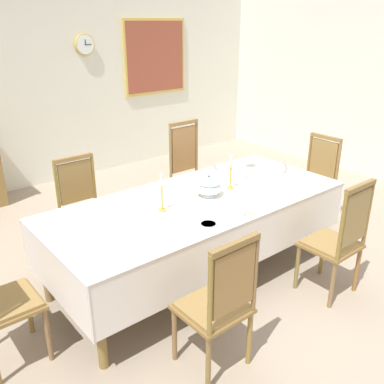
# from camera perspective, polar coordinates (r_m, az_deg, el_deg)

# --- Properties ---
(ground) EXTENTS (7.61, 6.12, 0.04)m
(ground) POSITION_cam_1_polar(r_m,az_deg,el_deg) (4.33, -1.36, -9.67)
(ground) COLOR tan
(back_wall) EXTENTS (7.61, 0.08, 3.45)m
(back_wall) POSITION_cam_1_polar(r_m,az_deg,el_deg) (6.44, -19.51, 16.19)
(back_wall) COLOR silver
(back_wall) RESTS_ON ground
(dining_table) EXTENTS (2.76, 1.18, 0.77)m
(dining_table) POSITION_cam_1_polar(r_m,az_deg,el_deg) (3.82, 0.85, -1.96)
(dining_table) COLOR olive
(dining_table) RESTS_ON ground
(tablecloth) EXTENTS (2.78, 1.20, 0.45)m
(tablecloth) POSITION_cam_1_polar(r_m,az_deg,el_deg) (3.84, 0.85, -2.56)
(tablecloth) COLOR white
(tablecloth) RESTS_ON dining_table
(chair_south_a) EXTENTS (0.44, 0.42, 1.05)m
(chair_south_a) POSITION_cam_1_polar(r_m,az_deg,el_deg) (2.88, 3.66, -14.68)
(chair_south_a) COLOR brown
(chair_south_a) RESTS_ON ground
(chair_north_a) EXTENTS (0.44, 0.42, 1.04)m
(chair_north_a) POSITION_cam_1_polar(r_m,az_deg,el_deg) (4.34, -14.42, -2.00)
(chair_north_a) COLOR olive
(chair_north_a) RESTS_ON ground
(chair_south_b) EXTENTS (0.44, 0.42, 1.08)m
(chair_south_b) POSITION_cam_1_polar(r_m,az_deg,el_deg) (3.81, 19.14, -5.90)
(chair_south_b) COLOR olive
(chair_south_b) RESTS_ON ground
(chair_north_b) EXTENTS (0.44, 0.42, 1.19)m
(chair_north_b) POSITION_cam_1_polar(r_m,az_deg,el_deg) (5.01, -0.26, 2.59)
(chair_north_b) COLOR olive
(chair_north_b) RESTS_ON ground
(chair_head_east) EXTENTS (0.42, 0.44, 1.05)m
(chair_head_east) POSITION_cam_1_polar(r_m,az_deg,el_deg) (5.13, 16.25, 1.61)
(chair_head_east) COLOR olive
(chair_head_east) RESTS_ON ground
(soup_tureen) EXTENTS (0.25, 0.25, 0.20)m
(soup_tureen) POSITION_cam_1_polar(r_m,az_deg,el_deg) (3.83, 2.26, 0.84)
(soup_tureen) COLOR white
(soup_tureen) RESTS_ON tablecloth
(candlestick_west) EXTENTS (0.07, 0.07, 0.33)m
(candlestick_west) POSITION_cam_1_polar(r_m,az_deg,el_deg) (3.52, -4.09, -0.63)
(candlestick_west) COLOR gold
(candlestick_west) RESTS_ON tablecloth
(candlestick_east) EXTENTS (0.07, 0.07, 0.34)m
(candlestick_east) POSITION_cam_1_polar(r_m,az_deg,el_deg) (3.99, 5.24, 2.23)
(candlestick_east) COLOR gold
(candlestick_east) RESTS_ON tablecloth
(bowl_near_left) EXTENTS (0.15, 0.15, 0.04)m
(bowl_near_left) POSITION_cam_1_polar(r_m,az_deg,el_deg) (3.50, 5.97, -2.80)
(bowl_near_left) COLOR white
(bowl_near_left) RESTS_ON tablecloth
(bowl_near_right) EXTENTS (0.18, 0.18, 0.04)m
(bowl_near_right) POSITION_cam_1_polar(r_m,az_deg,el_deg) (4.24, 15.28, 1.14)
(bowl_near_right) COLOR white
(bowl_near_right) RESTS_ON tablecloth
(bowl_far_left) EXTENTS (0.14, 0.14, 0.03)m
(bowl_far_left) POSITION_cam_1_polar(r_m,az_deg,el_deg) (3.29, 2.22, -4.46)
(bowl_far_left) COLOR white
(bowl_far_left) RESTS_ON tablecloth
(bowl_far_right) EXTENTS (0.17, 0.17, 0.03)m
(bowl_far_right) POSITION_cam_1_polar(r_m,az_deg,el_deg) (4.59, 4.27, 3.45)
(bowl_far_right) COLOR white
(bowl_far_right) RESTS_ON tablecloth
(spoon_primary) EXTENTS (0.05, 0.18, 0.01)m
(spoon_primary) POSITION_cam_1_polar(r_m,az_deg,el_deg) (3.58, 6.82, -2.44)
(spoon_primary) COLOR gold
(spoon_primary) RESTS_ON tablecloth
(spoon_secondary) EXTENTS (0.04, 0.18, 0.01)m
(spoon_secondary) POSITION_cam_1_polar(r_m,az_deg,el_deg) (4.36, 15.96, 1.41)
(spoon_secondary) COLOR gold
(spoon_secondary) RESTS_ON tablecloth
(mounted_clock) EXTENTS (0.29, 0.06, 0.29)m
(mounted_clock) POSITION_cam_1_polar(r_m,az_deg,el_deg) (6.60, -14.30, 18.73)
(mounted_clock) COLOR #D1B251
(framed_painting) EXTENTS (1.18, 0.05, 1.17)m
(framed_painting) POSITION_cam_1_polar(r_m,az_deg,el_deg) (7.24, -4.99, 17.72)
(framed_painting) COLOR #D1B251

